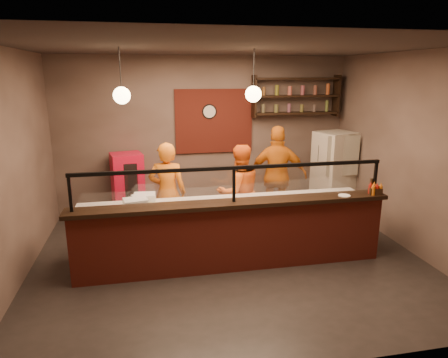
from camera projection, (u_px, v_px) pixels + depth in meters
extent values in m
plane|color=black|center=(229.00, 260.00, 6.30)|extent=(6.00, 6.00, 0.00)
plane|color=#39302C|center=(230.00, 47.00, 5.49)|extent=(6.00, 6.00, 0.00)
plane|color=#705B52|center=(204.00, 136.00, 8.27)|extent=(6.00, 0.00, 6.00)
plane|color=#705B52|center=(10.00, 170.00, 5.33)|extent=(0.00, 5.00, 5.00)
plane|color=#705B52|center=(410.00, 153.00, 6.46)|extent=(0.00, 5.00, 5.00)
plane|color=#705B52|center=(288.00, 219.00, 3.53)|extent=(6.00, 0.00, 6.00)
cube|color=maroon|center=(214.00, 121.00, 8.20)|extent=(1.60, 0.04, 1.30)
cube|color=maroon|center=(234.00, 238.00, 5.89)|extent=(4.60, 0.25, 1.00)
cube|color=black|center=(234.00, 203.00, 5.76)|extent=(4.70, 0.37, 0.06)
cube|color=gray|center=(227.00, 230.00, 6.39)|extent=(4.60, 0.75, 0.85)
cube|color=silver|center=(227.00, 203.00, 6.27)|extent=(4.60, 0.75, 0.05)
cube|color=white|center=(234.00, 185.00, 5.69)|extent=(4.40, 0.02, 0.50)
cube|color=black|center=(234.00, 168.00, 5.62)|extent=(4.50, 0.05, 0.05)
cube|color=black|center=(70.00, 194.00, 5.27)|extent=(0.04, 0.04, 0.50)
cube|color=black|center=(234.00, 185.00, 5.69)|extent=(0.04, 0.04, 0.50)
cube|color=black|center=(375.00, 177.00, 6.10)|extent=(0.04, 0.04, 0.50)
cube|color=black|center=(295.00, 113.00, 8.34)|extent=(1.80, 0.28, 0.04)
cube|color=black|center=(296.00, 96.00, 8.25)|extent=(1.80, 0.28, 0.04)
cube|color=black|center=(297.00, 79.00, 8.16)|extent=(1.80, 0.28, 0.04)
cube|color=black|center=(254.00, 96.00, 8.08)|extent=(0.04, 0.28, 0.85)
cube|color=black|center=(336.00, 96.00, 8.42)|extent=(0.04, 0.28, 0.85)
cylinder|color=black|center=(209.00, 112.00, 8.12)|extent=(0.30, 0.04, 0.30)
cylinder|color=black|center=(120.00, 69.00, 5.47)|extent=(0.01, 0.01, 0.60)
sphere|color=#FFD68C|center=(122.00, 95.00, 5.56)|extent=(0.24, 0.24, 0.24)
cylinder|color=black|center=(254.00, 70.00, 5.83)|extent=(0.01, 0.01, 0.60)
sphere|color=#FFD68C|center=(253.00, 94.00, 5.92)|extent=(0.24, 0.24, 0.24)
imported|color=orange|center=(168.00, 193.00, 6.81)|extent=(0.71, 0.54, 1.75)
imported|color=#E25C15|center=(239.00, 192.00, 6.97)|extent=(0.93, 0.79, 1.68)
imported|color=#CB6913|center=(277.00, 176.00, 7.62)|extent=(1.20, 0.75, 1.91)
cube|color=beige|center=(334.00, 173.00, 8.28)|extent=(0.88, 0.84, 1.70)
cube|color=red|center=(128.00, 187.00, 7.87)|extent=(0.68, 0.64, 1.35)
cylinder|color=beige|center=(206.00, 204.00, 6.12)|extent=(0.53, 0.53, 0.01)
cube|color=silver|center=(143.00, 200.00, 6.10)|extent=(0.38, 0.35, 0.15)
cube|color=white|center=(145.00, 199.00, 6.14)|extent=(0.34, 0.28, 0.16)
cube|color=silver|center=(136.00, 204.00, 5.87)|extent=(0.38, 0.33, 0.17)
cylinder|color=yellow|center=(144.00, 205.00, 6.02)|extent=(0.36, 0.10, 0.06)
cube|color=black|center=(375.00, 191.00, 6.09)|extent=(0.21, 0.18, 0.10)
cylinder|color=black|center=(371.00, 186.00, 6.16)|extent=(0.05, 0.05, 0.22)
cylinder|color=white|center=(344.00, 196.00, 6.01)|extent=(0.23, 0.23, 0.01)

